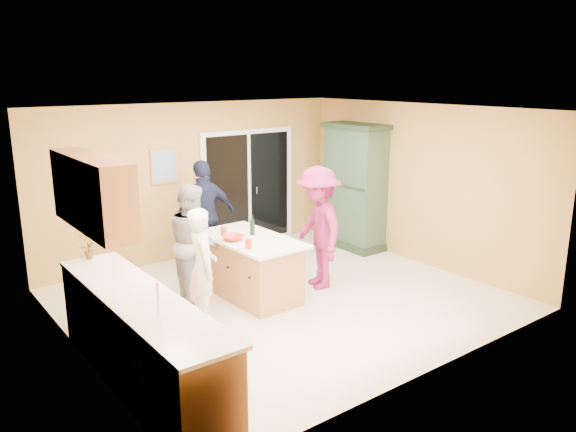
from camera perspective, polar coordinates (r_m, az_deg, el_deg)
floor at (r=7.91m, az=-0.43°, el=-8.41°), size 5.50×5.50×0.00m
ceiling at (r=7.31m, az=-0.47°, el=10.75°), size 5.50×5.00×0.10m
wall_back at (r=9.58m, az=-9.43°, el=3.55°), size 5.50×0.10×2.60m
wall_front at (r=5.77m, az=14.58°, el=-3.85°), size 5.50×0.10×2.60m
wall_left at (r=6.32m, az=-20.92°, el=-2.76°), size 0.10×5.00×2.60m
wall_right at (r=9.37m, az=13.19°, el=3.13°), size 0.10×5.00×2.60m
left_cabinet_run at (r=5.78m, az=-14.17°, el=-12.77°), size 0.65×3.05×1.24m
upper_cabinets at (r=6.04m, az=-19.27°, el=2.27°), size 0.35×1.60×0.75m
sliding_door at (r=10.12m, az=-4.02°, el=2.83°), size 1.90×0.07×2.10m
framed_picture at (r=9.27m, az=-12.45°, el=4.94°), size 0.46×0.04×0.56m
kitchen_island at (r=7.88m, az=-3.76°, el=-5.40°), size 0.93×1.65×0.86m
green_hutch at (r=10.04m, az=6.84°, el=2.84°), size 0.64×1.21×2.22m
woman_white at (r=6.99m, az=-8.67°, el=-5.14°), size 0.51×0.63×1.49m
woman_grey at (r=7.80m, az=-9.66°, el=-2.62°), size 0.75×0.89×1.62m
woman_navy at (r=8.90m, az=-8.46°, el=0.03°), size 1.04×0.44×1.76m
woman_magenta at (r=8.10m, az=3.10°, el=-1.20°), size 0.98×1.30×1.78m
serving_bowl at (r=7.63m, az=-5.62°, el=-2.22°), size 0.34×0.34×0.07m
tulip_vase at (r=6.93m, az=-19.66°, el=-2.82°), size 0.20×0.16×0.34m
tumbler_near at (r=7.25m, az=-4.03°, el=-2.83°), size 0.11×0.11×0.12m
tumbler_far at (r=7.88m, az=-6.57°, el=-1.53°), size 0.10×0.10×0.12m
wine_bottle at (r=7.84m, az=-3.65°, el=-1.12°), size 0.07×0.07×0.29m
white_plate at (r=7.99m, az=-3.53°, el=-1.62°), size 0.25×0.25×0.01m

